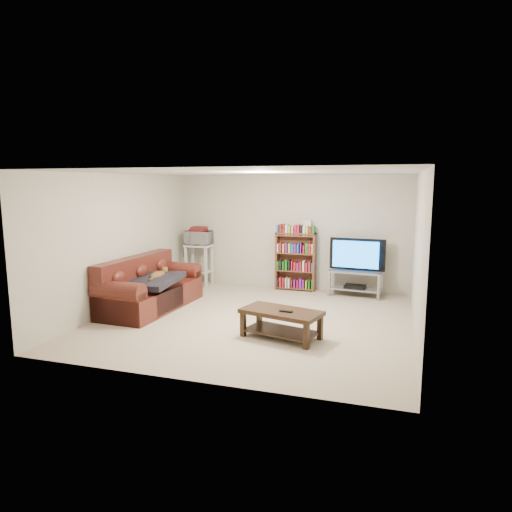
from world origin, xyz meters
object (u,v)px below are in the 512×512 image
at_px(coffee_table, 281,319).
at_px(bookshelf, 296,261).
at_px(sofa, 148,290).
at_px(tv_stand, 355,279).

xyz_separation_m(coffee_table, bookshelf, (-0.48, 3.06, 0.34)).
height_order(sofa, bookshelf, bookshelf).
distance_m(sofa, coffee_table, 2.83).
height_order(coffee_table, tv_stand, tv_stand).
height_order(tv_stand, bookshelf, bookshelf).
distance_m(sofa, bookshelf, 3.15).
bearing_deg(bookshelf, sofa, -135.00).
bearing_deg(sofa, tv_stand, 32.74).
relative_size(sofa, bookshelf, 1.81).
bearing_deg(sofa, coffee_table, -15.13).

